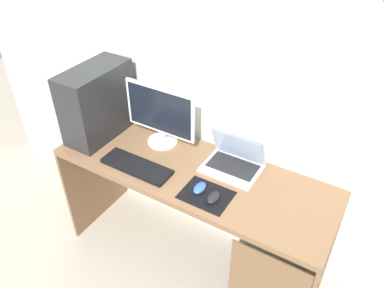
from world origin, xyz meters
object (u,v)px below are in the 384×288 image
at_px(monitor, 160,115).
at_px(laptop, 234,161).
at_px(keyboard, 137,166).
at_px(mouse_right, 213,197).
at_px(pc_tower, 97,102).
at_px(mouse_left, 200,188).

height_order(monitor, laptop, monitor).
height_order(keyboard, mouse_right, mouse_right).
xyz_separation_m(pc_tower, monitor, (0.39, 0.11, -0.02)).
bearing_deg(monitor, keyboard, -86.29).
xyz_separation_m(pc_tower, mouse_right, (0.91, -0.17, -0.20)).
bearing_deg(monitor, mouse_left, -31.42).
bearing_deg(keyboard, laptop, 32.05).
bearing_deg(laptop, keyboard, -147.95).
bearing_deg(mouse_left, monitor, 148.58).
distance_m(pc_tower, mouse_left, 0.85).
distance_m(laptop, mouse_left, 0.28).
relative_size(keyboard, mouse_left, 4.38).
xyz_separation_m(monitor, laptop, (0.48, 0.02, -0.15)).
distance_m(mouse_left, mouse_right, 0.10).
bearing_deg(laptop, mouse_left, -103.17).
distance_m(laptop, keyboard, 0.55).
bearing_deg(laptop, monitor, -178.22).
relative_size(laptop, mouse_left, 3.30).
height_order(pc_tower, laptop, pc_tower).
xyz_separation_m(monitor, keyboard, (0.02, -0.28, -0.19)).
height_order(laptop, keyboard, laptop).
bearing_deg(keyboard, monitor, 93.71).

